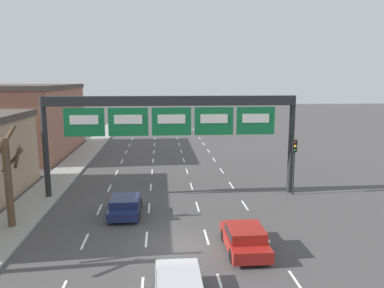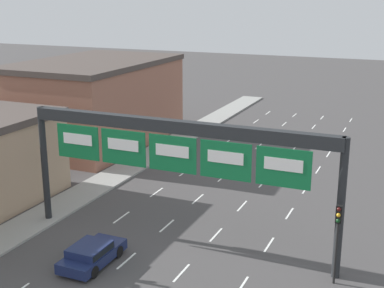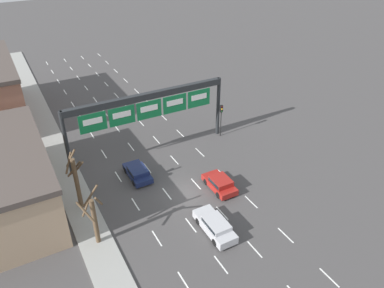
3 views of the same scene
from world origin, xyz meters
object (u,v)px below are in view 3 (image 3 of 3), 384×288
sign_gantry (148,105)px  car_silver (215,225)px  car_red (220,183)px  traffic_light_near_gantry (221,114)px  car_navy (138,172)px  tree_bare_second (76,179)px  tree_bare_closest (94,217)px

sign_gantry → car_silver: (-0.19, -14.45, -5.36)m
car_red → car_silver: size_ratio=0.85×
car_red → traffic_light_near_gantry: 10.86m
car_navy → tree_bare_second: tree_bare_second is taller
traffic_light_near_gantry → tree_bare_second: bearing=-165.5°
car_silver → car_navy: car_silver is taller
car_navy → tree_bare_closest: (-6.34, -6.95, 2.23)m
sign_gantry → car_red: (3.37, -9.60, -5.38)m
car_navy → tree_bare_closest: size_ratio=0.76×
sign_gantry → traffic_light_near_gantry: size_ratio=4.42×
sign_gantry → tree_bare_closest: (-9.47, -10.80, -3.21)m
sign_gantry → car_navy: 7.36m
car_navy → sign_gantry: bearing=50.9°
car_red → traffic_light_near_gantry: bearing=57.4°
sign_gantry → tree_bare_closest: sign_gantry is taller
car_red → tree_bare_closest: 13.07m
sign_gantry → tree_bare_second: sign_gantry is taller
sign_gantry → car_silver: 15.42m
car_red → sign_gantry: bearing=109.3°
tree_bare_closest → tree_bare_second: bearing=90.6°
tree_bare_closest → car_red: bearing=5.3°
tree_bare_closest → car_navy: bearing=47.6°
sign_gantry → car_silver: bearing=-90.7°
sign_gantry → tree_bare_second: 11.37m
sign_gantry → traffic_light_near_gantry: 9.61m
sign_gantry → tree_bare_second: bearing=-150.2°
tree_bare_closest → tree_bare_second: size_ratio=0.91×
car_navy → tree_bare_second: 7.05m
car_navy → traffic_light_near_gantry: (12.21, 3.20, 2.35)m
car_silver → tree_bare_second: tree_bare_second is taller
car_navy → tree_bare_second: size_ratio=0.70×
tree_bare_closest → sign_gantry: bearing=48.8°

